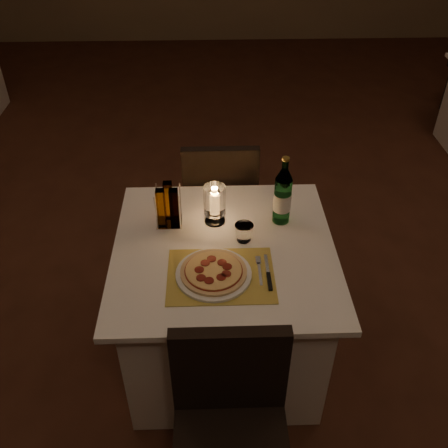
{
  "coord_description": "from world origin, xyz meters",
  "views": [
    {
      "loc": [
        -0.21,
        -1.88,
        2.21
      ],
      "look_at": [
        -0.16,
        -0.16,
        0.86
      ],
      "focal_mm": 40.0,
      "sensor_mm": 36.0,
      "label": 1
    }
  ],
  "objects_px": {
    "plate": "(214,274)",
    "hurricane_candle": "(215,202)",
    "chair_far": "(220,193)",
    "tumbler": "(244,233)",
    "water_bottle": "(283,196)",
    "chair_near": "(231,417)",
    "pizza": "(214,271)",
    "main_table": "(224,304)"
  },
  "relations": [
    {
      "from": "pizza",
      "to": "hurricane_candle",
      "type": "xyz_separation_m",
      "value": [
        0.01,
        0.38,
        0.09
      ]
    },
    {
      "from": "hurricane_candle",
      "to": "plate",
      "type": "bearing_deg",
      "value": -91.8
    },
    {
      "from": "water_bottle",
      "to": "pizza",
      "type": "bearing_deg",
      "value": -131.33
    },
    {
      "from": "chair_near",
      "to": "chair_far",
      "type": "bearing_deg",
      "value": 90.0
    },
    {
      "from": "main_table",
      "to": "tumbler",
      "type": "distance_m",
      "value": 0.42
    },
    {
      "from": "main_table",
      "to": "chair_far",
      "type": "xyz_separation_m",
      "value": [
        -0.0,
        0.71,
        0.18
      ]
    },
    {
      "from": "main_table",
      "to": "chair_near",
      "type": "distance_m",
      "value": 0.74
    },
    {
      "from": "tumbler",
      "to": "chair_far",
      "type": "bearing_deg",
      "value": 97.9
    },
    {
      "from": "plate",
      "to": "hurricane_candle",
      "type": "bearing_deg",
      "value": 88.2
    },
    {
      "from": "chair_near",
      "to": "tumbler",
      "type": "distance_m",
      "value": 0.81
    },
    {
      "from": "tumbler",
      "to": "hurricane_candle",
      "type": "bearing_deg",
      "value": 131.99
    },
    {
      "from": "pizza",
      "to": "hurricane_candle",
      "type": "relative_size",
      "value": 1.42
    },
    {
      "from": "chair_near",
      "to": "water_bottle",
      "type": "xyz_separation_m",
      "value": [
        0.28,
        0.91,
        0.33
      ]
    },
    {
      "from": "main_table",
      "to": "tumbler",
      "type": "bearing_deg",
      "value": 30.02
    },
    {
      "from": "tumbler",
      "to": "hurricane_candle",
      "type": "height_order",
      "value": "hurricane_candle"
    },
    {
      "from": "plate",
      "to": "hurricane_candle",
      "type": "distance_m",
      "value": 0.39
    },
    {
      "from": "plate",
      "to": "pizza",
      "type": "height_order",
      "value": "pizza"
    },
    {
      "from": "chair_near",
      "to": "pizza",
      "type": "relative_size",
      "value": 3.21
    },
    {
      "from": "chair_far",
      "to": "tumbler",
      "type": "distance_m",
      "value": 0.71
    },
    {
      "from": "chair_far",
      "to": "chair_near",
      "type": "bearing_deg",
      "value": -90.0
    },
    {
      "from": "main_table",
      "to": "plate",
      "type": "distance_m",
      "value": 0.42
    },
    {
      "from": "main_table",
      "to": "chair_far",
      "type": "bearing_deg",
      "value": 90.0
    },
    {
      "from": "pizza",
      "to": "hurricane_candle",
      "type": "bearing_deg",
      "value": 88.2
    },
    {
      "from": "plate",
      "to": "main_table",
      "type": "bearing_deg",
      "value": 74.48
    },
    {
      "from": "hurricane_candle",
      "to": "chair_near",
      "type": "bearing_deg",
      "value": -87.6
    },
    {
      "from": "chair_far",
      "to": "tumbler",
      "type": "xyz_separation_m",
      "value": [
        0.09,
        -0.66,
        0.23
      ]
    },
    {
      "from": "plate",
      "to": "water_bottle",
      "type": "bearing_deg",
      "value": 48.66
    },
    {
      "from": "pizza",
      "to": "tumbler",
      "type": "bearing_deg",
      "value": 58.71
    },
    {
      "from": "chair_far",
      "to": "pizza",
      "type": "bearing_deg",
      "value": -93.2
    },
    {
      "from": "tumbler",
      "to": "hurricane_candle",
      "type": "relative_size",
      "value": 0.43
    },
    {
      "from": "chair_far",
      "to": "water_bottle",
      "type": "relative_size",
      "value": 2.59
    },
    {
      "from": "chair_near",
      "to": "hurricane_candle",
      "type": "height_order",
      "value": "hurricane_candle"
    },
    {
      "from": "plate",
      "to": "tumbler",
      "type": "relative_size",
      "value": 3.76
    },
    {
      "from": "plate",
      "to": "chair_near",
      "type": "bearing_deg",
      "value": -84.65
    },
    {
      "from": "water_bottle",
      "to": "chair_near",
      "type": "bearing_deg",
      "value": -107.04
    },
    {
      "from": "main_table",
      "to": "water_bottle",
      "type": "bearing_deg",
      "value": 34.75
    },
    {
      "from": "chair_near",
      "to": "tumbler",
      "type": "height_order",
      "value": "chair_near"
    },
    {
      "from": "chair_far",
      "to": "water_bottle",
      "type": "xyz_separation_m",
      "value": [
        0.28,
        -0.52,
        0.33
      ]
    },
    {
      "from": "pizza",
      "to": "tumbler",
      "type": "height_order",
      "value": "tumbler"
    },
    {
      "from": "chair_far",
      "to": "pizza",
      "type": "relative_size",
      "value": 3.21
    },
    {
      "from": "plate",
      "to": "water_bottle",
      "type": "xyz_separation_m",
      "value": [
        0.33,
        0.37,
        0.13
      ]
    },
    {
      "from": "chair_near",
      "to": "plate",
      "type": "xyz_separation_m",
      "value": [
        -0.05,
        0.53,
        0.2
      ]
    }
  ]
}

